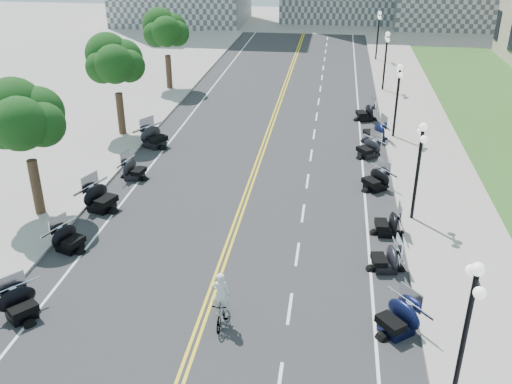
{
  "coord_description": "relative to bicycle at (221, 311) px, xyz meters",
  "views": [
    {
      "loc": [
        4.38,
        -21.91,
        13.57
      ],
      "look_at": [
        1.04,
        2.03,
        2.0
      ],
      "focal_mm": 40.0,
      "sensor_mm": 36.0,
      "label": 1
    }
  ],
  "objects": [
    {
      "name": "lane_dash_16",
      "position": [
        2.44,
        45.22,
        -0.53
      ],
      "size": [
        0.12,
        2.0,
        0.0
      ],
      "primitive_type": "cube",
      "color": "white",
      "rests_on": "road"
    },
    {
      "name": "lane_dash_19",
      "position": [
        2.44,
        57.22,
        -0.53
      ],
      "size": [
        0.12,
        2.0,
        0.0
      ],
      "primitive_type": "cube",
      "color": "white",
      "rests_on": "road"
    },
    {
      "name": "lane_dash_8",
      "position": [
        2.44,
        13.22,
        -0.53
      ],
      "size": [
        0.12,
        2.0,
        0.0
      ],
      "primitive_type": "cube",
      "color": "white",
      "rests_on": "road"
    },
    {
      "name": "lane_dash_6",
      "position": [
        2.44,
        5.22,
        -0.53
      ],
      "size": [
        0.12,
        2.0,
        0.0
      ],
      "primitive_type": "cube",
      "color": "white",
      "rests_on": "road"
    },
    {
      "name": "street_lamp_5",
      "position": [
        7.84,
        45.22,
        2.05
      ],
      "size": [
        0.5,
        1.2,
        4.9
      ],
      "primitive_type": null,
      "color": "black",
      "rests_on": "sidewalk_north"
    },
    {
      "name": "bicycle",
      "position": [
        0.0,
        0.0,
        0.0
      ],
      "size": [
        0.53,
        1.82,
        1.09
      ],
      "primitive_type": "imported",
      "rotation": [
        0.0,
        0.0,
        0.01
      ],
      "color": "#A51414",
      "rests_on": "road"
    },
    {
      "name": "motorcycle_n_8",
      "position": [
        6.0,
        17.46,
        0.12
      ],
      "size": [
        2.66,
        2.66,
        1.33
      ],
      "primitive_type": null,
      "rotation": [
        0.0,
        0.0,
        -0.91
      ],
      "color": "black",
      "rests_on": "road"
    },
    {
      "name": "lane_dash_5",
      "position": [
        2.44,
        1.22,
        -0.53
      ],
      "size": [
        0.12,
        2.0,
        0.0
      ],
      "primitive_type": "cube",
      "color": "white",
      "rests_on": "road"
    },
    {
      "name": "ground",
      "position": [
        -0.76,
        5.22,
        -0.55
      ],
      "size": [
        160.0,
        160.0,
        0.0
      ],
      "primitive_type": "plane",
      "color": "gray"
    },
    {
      "name": "edge_line_south",
      "position": [
        -7.16,
        15.22,
        -0.53
      ],
      "size": [
        0.12,
        90.0,
        0.0
      ],
      "primitive_type": "cube",
      "color": "white",
      "rests_on": "road"
    },
    {
      "name": "tree_2",
      "position": [
        -10.76,
        7.22,
        4.2
      ],
      "size": [
        4.8,
        4.8,
        9.2
      ],
      "primitive_type": null,
      "color": "#235619",
      "rests_on": "sidewalk_south"
    },
    {
      "name": "lane_dash_9",
      "position": [
        2.44,
        17.22,
        -0.53
      ],
      "size": [
        0.12,
        2.0,
        0.0
      ],
      "primitive_type": "cube",
      "color": "white",
      "rests_on": "road"
    },
    {
      "name": "motorcycle_n_5",
      "position": [
        6.23,
        4.49,
        0.08
      ],
      "size": [
        2.03,
        2.03,
        1.25
      ],
      "primitive_type": null,
      "rotation": [
        0.0,
        0.0,
        -1.43
      ],
      "color": "black",
      "rests_on": "road"
    },
    {
      "name": "motorcycle_n_7",
      "position": [
        6.2,
        12.64,
        0.12
      ],
      "size": [
        2.66,
        2.66,
        1.33
      ],
      "primitive_type": null,
      "rotation": [
        0.0,
        0.0,
        -0.91
      ],
      "color": "black",
      "rests_on": "road"
    },
    {
      "name": "street_lamp_3",
      "position": [
        7.84,
        21.22,
        2.05
      ],
      "size": [
        0.5,
        1.2,
        4.9
      ],
      "primitive_type": null,
      "color": "black",
      "rests_on": "sidewalk_north"
    },
    {
      "name": "sidewalk_north",
      "position": [
        9.74,
        15.22,
        -0.47
      ],
      "size": [
        5.0,
        90.0,
        0.15
      ],
      "primitive_type": "cube",
      "color": "#9E9991",
      "rests_on": "ground"
    },
    {
      "name": "edge_line_north",
      "position": [
        5.64,
        15.22,
        -0.53
      ],
      "size": [
        0.12,
        90.0,
        0.0
      ],
      "primitive_type": "cube",
      "color": "white",
      "rests_on": "road"
    },
    {
      "name": "lane_dash_12",
      "position": [
        2.44,
        29.22,
        -0.53
      ],
      "size": [
        0.12,
        2.0,
        0.0
      ],
      "primitive_type": "cube",
      "color": "white",
      "rests_on": "road"
    },
    {
      "name": "lane_dash_11",
      "position": [
        2.44,
        25.22,
        -0.53
      ],
      "size": [
        0.12,
        2.0,
        0.0
      ],
      "primitive_type": "cube",
      "color": "white",
      "rests_on": "road"
    },
    {
      "name": "centerline_yellow_a",
      "position": [
        -0.88,
        15.22,
        -0.53
      ],
      "size": [
        0.12,
        90.0,
        0.0
      ],
      "primitive_type": "cube",
      "color": "yellow",
      "rests_on": "road"
    },
    {
      "name": "street_lamp_2",
      "position": [
        7.84,
        9.22,
        2.05
      ],
      "size": [
        0.5,
        1.2,
        4.9
      ],
      "primitive_type": null,
      "color": "black",
      "rests_on": "sidewalk_north"
    },
    {
      "name": "lane_dash_15",
      "position": [
        2.44,
        41.22,
        -0.53
      ],
      "size": [
        0.12,
        2.0,
        0.0
      ],
      "primitive_type": "cube",
      "color": "white",
      "rests_on": "road"
    },
    {
      "name": "lane_dash_7",
      "position": [
        2.44,
        9.22,
        -0.53
      ],
      "size": [
        0.12,
        2.0,
        0.0
      ],
      "primitive_type": "cube",
      "color": "white",
      "rests_on": "road"
    },
    {
      "name": "tree_4",
      "position": [
        -10.76,
        31.22,
        4.2
      ],
      "size": [
        4.8,
        4.8,
        9.2
      ],
      "primitive_type": null,
      "color": "#235619",
      "rests_on": "sidewalk_south"
    },
    {
      "name": "centerline_yellow_b",
      "position": [
        -0.64,
        15.22,
        -0.53
      ],
      "size": [
        0.12,
        90.0,
        0.0
      ],
      "primitive_type": "cube",
      "color": "yellow",
      "rests_on": "road"
    },
    {
      "name": "lane_dash_14",
      "position": [
        2.44,
        37.22,
        -0.53
      ],
      "size": [
        0.12,
        2.0,
        0.0
      ],
      "primitive_type": "cube",
      "color": "white",
      "rests_on": "road"
    },
    {
      "name": "motorcycle_s_5",
      "position": [
        -7.83,
        4.19,
        0.09
      ],
      "size": [
        2.36,
        2.36,
        1.28
      ],
      "primitive_type": null,
      "rotation": [
        0.0,
        0.0,
        1.21
      ],
      "color": "black",
      "rests_on": "road"
    },
    {
      "name": "motorcycle_s_6",
      "position": [
        -7.9,
        8.19,
        0.21
      ],
      "size": [
        2.74,
        2.74,
        1.51
      ],
      "primitive_type": null,
      "rotation": [
        0.0,
        0.0,
        1.24
      ],
      "color": "black",
      "rests_on": "road"
    },
    {
      "name": "lane_dash_17",
      "position": [
        2.44,
        49.22,
        -0.53
      ],
      "size": [
        0.12,
        2.0,
        0.0
      ],
      "primitive_type": "cube",
      "color": "white",
      "rests_on": "road"
    },
    {
      "name": "motorcycle_n_10",
      "position": [
        6.05,
        24.84,
        0.13
      ],
      "size": [
        2.36,
        2.36,
        1.35
      ],
      "primitive_type": null,
      "rotation": [
        0.0,
        0.0,
        -1.31
      ],
      "color": "black",
      "rests_on": "road"
    },
    {
      "name": "motorcycle_s_7",
      "position": [
        -7.51,
        12.2,
        0.09
      ],
      "size": [
        2.09,
        2.09,
        1.27
      ],
      "primitive_type": null,
      "rotation": [
        0.0,
        0.0,
        1.41
      ],
      "color": "black",
      "rests_on": "road"
    },
    {
      "name": "motorcycle_s_8",
      "position": [
        -7.88,
        17.32,
        0.22
      ],
      "size": [
        2.99,
        2.99,
        1.54
      ],
      "primitive_type": null,
      "rotation": [
        0.0,
        0.0,
        1.06
      ],
      "color": "black",
      "rests_on": "road"
    },
    {
      "name": "sidewalk_south",
      "position": [
        -11.26,
        15.22,
        -0.47
      ],
      "size": [
        5.0,
        90.0,
        0.15
      ],
      "primitive_type": "cube",
      "color": "#9E9991",
      "rests_on": "ground"
    },
    {
      "name": "lane_dash_4",
      "position": [
        2.44,
        -2.78,
        -0.53
      ],
      "size": [
        0.12,
        2.0,
        0.0
      ],
      "primitive_type": "cube",
      "color": "white",
      "rests_on": "road"
    },
    {
      "name": "cyclist_rider",
      "position": [
        0.0,
        0.0,
        1.48
      ],
      "size": [
        0.68,
        0.45,
        1.86
      ],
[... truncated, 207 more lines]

